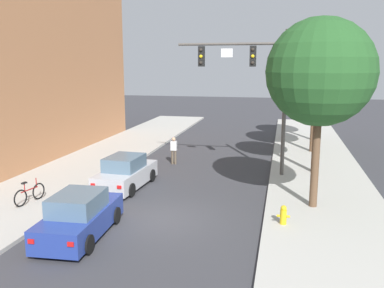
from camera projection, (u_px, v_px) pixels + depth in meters
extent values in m
plane|color=#38383D|center=(159.00, 219.00, 16.27)|extent=(120.00, 120.00, 0.00)
cube|color=#B2AFA8|center=(12.00, 205.00, 17.64)|extent=(5.00, 60.00, 0.15)
cube|color=#B2AFA8|center=(334.00, 231.00, 14.88)|extent=(5.00, 60.00, 0.15)
cylinder|color=#514C47|center=(284.00, 104.00, 21.47)|extent=(0.20, 0.20, 7.50)
cylinder|color=#514C47|center=(231.00, 44.00, 21.48)|extent=(5.61, 0.14, 0.14)
cube|color=black|center=(253.00, 56.00, 21.36)|extent=(0.32, 0.28, 1.05)
sphere|color=#2D2823|center=(253.00, 50.00, 21.15)|extent=(0.18, 0.18, 0.18)
sphere|color=yellow|center=(253.00, 56.00, 21.22)|extent=(0.18, 0.18, 0.18)
sphere|color=#2D2823|center=(253.00, 63.00, 21.28)|extent=(0.18, 0.18, 0.18)
cube|color=black|center=(201.00, 56.00, 21.93)|extent=(0.32, 0.28, 1.05)
sphere|color=#2D2823|center=(201.00, 50.00, 21.73)|extent=(0.18, 0.18, 0.18)
sphere|color=yellow|center=(201.00, 56.00, 21.79)|extent=(0.18, 0.18, 0.18)
sphere|color=#2D2823|center=(201.00, 63.00, 21.85)|extent=(0.18, 0.18, 0.18)
cube|color=white|center=(227.00, 53.00, 21.60)|extent=(0.60, 0.03, 0.44)
cube|color=#B7B7BC|center=(126.00, 176.00, 20.30)|extent=(1.92, 4.28, 0.80)
cube|color=slate|center=(124.00, 163.00, 20.02)|extent=(1.60, 2.08, 0.64)
cylinder|color=black|center=(122.00, 173.00, 21.79)|extent=(0.25, 0.65, 0.64)
cylinder|color=black|center=(151.00, 175.00, 21.37)|extent=(0.25, 0.65, 0.64)
cylinder|color=black|center=(99.00, 187.00, 19.33)|extent=(0.25, 0.65, 0.64)
cylinder|color=black|center=(131.00, 190.00, 18.90)|extent=(0.25, 0.65, 0.64)
cube|color=red|center=(93.00, 185.00, 18.44)|extent=(0.20, 0.05, 0.14)
cube|color=red|center=(119.00, 187.00, 18.11)|extent=(0.20, 0.05, 0.14)
cube|color=navy|center=(80.00, 221.00, 14.57)|extent=(1.93, 4.29, 0.80)
cube|color=slate|center=(78.00, 203.00, 14.29)|extent=(1.61, 2.08, 0.64)
cylinder|color=black|center=(75.00, 213.00, 16.00)|extent=(0.26, 0.65, 0.64)
cylinder|color=black|center=(115.00, 215.00, 15.75)|extent=(0.26, 0.65, 0.64)
cylinder|color=black|center=(40.00, 241.00, 13.48)|extent=(0.26, 0.65, 0.64)
cylinder|color=black|center=(88.00, 245.00, 13.23)|extent=(0.26, 0.65, 0.64)
cube|color=red|center=(31.00, 241.00, 12.59)|extent=(0.20, 0.05, 0.14)
cube|color=red|center=(70.00, 244.00, 12.39)|extent=(0.20, 0.05, 0.14)
cylinder|color=brown|center=(172.00, 157.00, 25.04)|extent=(0.14, 0.14, 0.85)
cylinder|color=brown|center=(175.00, 157.00, 25.00)|extent=(0.14, 0.14, 0.85)
cube|color=silver|center=(174.00, 146.00, 24.89)|extent=(0.36, 0.22, 0.56)
sphere|color=tan|center=(174.00, 139.00, 24.81)|extent=(0.22, 0.22, 0.22)
torus|color=black|center=(39.00, 191.00, 18.12)|extent=(0.18, 0.72, 0.72)
torus|color=black|center=(20.00, 198.00, 17.16)|extent=(0.18, 0.72, 0.72)
cylinder|color=maroon|center=(29.00, 190.00, 17.60)|extent=(0.21, 0.94, 0.05)
cylinder|color=maroon|center=(24.00, 187.00, 17.33)|extent=(0.04, 0.04, 0.35)
cylinder|color=maroon|center=(36.00, 182.00, 17.94)|extent=(0.04, 0.04, 0.40)
cube|color=black|center=(24.00, 183.00, 17.29)|extent=(0.16, 0.26, 0.06)
cylinder|color=gold|center=(283.00, 217.00, 15.31)|extent=(0.24, 0.24, 0.55)
sphere|color=gold|center=(284.00, 208.00, 15.25)|extent=(0.22, 0.22, 0.22)
cylinder|color=gold|center=(278.00, 216.00, 15.34)|extent=(0.12, 0.09, 0.09)
cylinder|color=gold|center=(288.00, 217.00, 15.27)|extent=(0.12, 0.09, 0.09)
cylinder|color=brown|center=(315.00, 160.00, 16.91)|extent=(0.32, 0.32, 3.89)
sphere|color=#235123|center=(320.00, 72.00, 16.24)|extent=(4.26, 4.26, 4.26)
cylinder|color=brown|center=(316.00, 129.00, 22.28)|extent=(0.32, 0.32, 4.75)
sphere|color=#387033|center=(320.00, 60.00, 21.59)|extent=(3.30, 3.30, 3.30)
cylinder|color=brown|center=(313.00, 123.00, 27.66)|extent=(0.32, 0.32, 3.87)
sphere|color=#235123|center=(316.00, 71.00, 27.02)|extent=(3.79, 3.79, 3.79)
cylinder|color=brown|center=(314.00, 114.00, 31.85)|extent=(0.32, 0.32, 4.03)
sphere|color=#387033|center=(317.00, 70.00, 31.22)|extent=(3.42, 3.42, 3.42)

